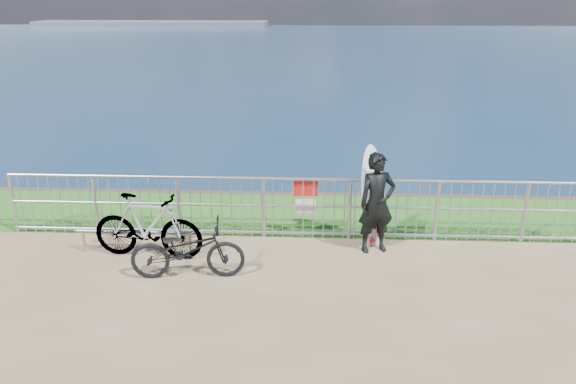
# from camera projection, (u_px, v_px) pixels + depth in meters

# --- Properties ---
(grass_strip) EXTENTS (120.00, 120.00, 0.00)m
(grass_strip) POSITION_uv_depth(u_px,v_px,m) (295.00, 214.00, 11.01)
(grass_strip) COLOR #24631B
(grass_strip) RESTS_ON ground
(seascape) EXTENTS (260.00, 260.00, 5.00)m
(seascape) POSITION_uv_depth(u_px,v_px,m) (153.00, 27.00, 150.81)
(seascape) COLOR brown
(seascape) RESTS_ON ground
(railing) EXTENTS (10.06, 0.10, 1.13)m
(railing) POSITION_uv_depth(u_px,v_px,m) (293.00, 207.00, 9.79)
(railing) COLOR #9A9CA2
(railing) RESTS_ON ground
(surfer) EXTENTS (0.71, 0.57, 1.70)m
(surfer) POSITION_uv_depth(u_px,v_px,m) (377.00, 203.00, 9.21)
(surfer) COLOR black
(surfer) RESTS_ON ground
(surfboard) EXTENTS (0.59, 0.57, 1.74)m
(surfboard) POSITION_uv_depth(u_px,v_px,m) (373.00, 200.00, 9.50)
(surfboard) COLOR white
(surfboard) RESTS_ON ground
(bicycle_near) EXTENTS (1.77, 0.77, 0.90)m
(bicycle_near) POSITION_uv_depth(u_px,v_px,m) (188.00, 250.00, 8.44)
(bicycle_near) COLOR black
(bicycle_near) RESTS_ON ground
(bicycle_far) EXTENTS (1.86, 0.69, 1.09)m
(bicycle_far) POSITION_uv_depth(u_px,v_px,m) (148.00, 226.00, 9.07)
(bicycle_far) COLOR black
(bicycle_far) RESTS_ON ground
(bike_rack) EXTENTS (2.00, 0.05, 0.41)m
(bike_rack) POSITION_uv_depth(u_px,v_px,m) (136.00, 234.00, 9.27)
(bike_rack) COLOR #9A9CA2
(bike_rack) RESTS_ON ground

